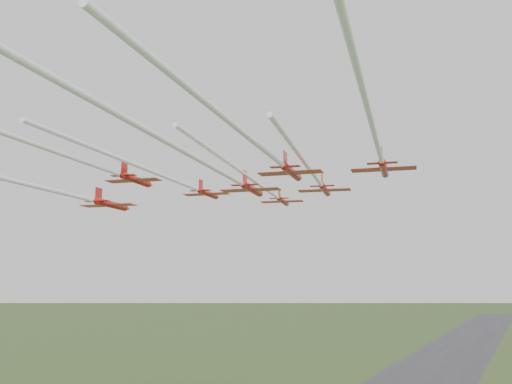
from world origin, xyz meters
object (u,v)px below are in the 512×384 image
at_px(jet_row2_left, 176,181).
at_px(jet_row4_left, 55,151).
at_px(jet_row2_right, 316,178).
at_px(jet_row3_mid, 211,166).
at_px(jet_row4_right, 265,151).
at_px(jet_row3_right, 376,138).
at_px(jet_row3_left, 82,198).
at_px(jet_lead, 264,188).

height_order(jet_row2_left, jet_row4_left, jet_row2_left).
height_order(jet_row2_right, jet_row3_mid, jet_row2_right).
bearing_deg(jet_row4_right, jet_row3_mid, 151.55).
bearing_deg(jet_row2_left, jet_row4_right, -46.10).
distance_m(jet_row3_right, jet_row4_left, 36.06).
bearing_deg(jet_row3_left, jet_row4_left, -62.28).
bearing_deg(jet_row3_mid, jet_row2_right, 68.64).
bearing_deg(jet_row3_right, jet_lead, 127.58).
relative_size(jet_row3_mid, jet_row3_right, 0.99).
bearing_deg(jet_row4_right, jet_row4_left, -161.59).
relative_size(jet_row2_left, jet_row3_right, 0.80).
xyz_separation_m(jet_row2_right, jet_row4_right, (3.87, -27.51, -1.83)).
bearing_deg(jet_row3_mid, jet_row2_left, 125.07).
distance_m(jet_lead, jet_row3_left, 29.44).
height_order(jet_lead, jet_row2_left, jet_row2_left).
height_order(jet_row3_mid, jet_row3_right, jet_row3_right).
bearing_deg(jet_row4_right, jet_row2_left, 133.58).
xyz_separation_m(jet_lead, jet_row4_right, (13.98, -29.74, -1.31)).
relative_size(jet_row3_mid, jet_row4_left, 1.05).
bearing_deg(jet_lead, jet_row3_right, -53.97).
bearing_deg(jet_row2_left, jet_lead, 40.95).
relative_size(jet_row3_left, jet_row4_left, 0.69).
bearing_deg(jet_row3_right, jet_row4_right, -154.58).
distance_m(jet_row3_mid, jet_row3_right, 20.00).
xyz_separation_m(jet_row3_right, jet_row4_left, (-30.97, -18.33, -2.24)).
bearing_deg(jet_row3_mid, jet_row4_left, -140.28).
bearing_deg(jet_row2_right, jet_row4_right, -94.37).
xyz_separation_m(jet_row2_right, jet_row3_right, (14.43, -19.89, 0.14)).
height_order(jet_row3_mid, jet_row4_left, jet_row3_mid).
distance_m(jet_row2_left, jet_row4_left, 29.01).
height_order(jet_row3_left, jet_row4_right, jet_row4_right).
bearing_deg(jet_row2_left, jet_row2_right, 16.41).
bearing_deg(jet_row3_right, jet_row3_mid, -177.08).
xyz_separation_m(jet_row2_left, jet_row4_right, (23.83, -18.05, -1.35)).
bearing_deg(jet_row4_left, jet_row3_mid, 40.22).
relative_size(jet_row2_right, jet_row3_mid, 0.78).
bearing_deg(jet_row2_right, jet_row2_left, -167.01).
xyz_separation_m(jet_row3_mid, jet_row4_right, (8.77, -3.05, 0.40)).
height_order(jet_row4_left, jet_row4_right, jet_row4_right).
height_order(jet_lead, jet_row2_right, jet_row2_right).
bearing_deg(jet_row2_left, jet_row3_mid, -53.84).
bearing_deg(jet_row4_left, jet_row4_right, 18.15).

